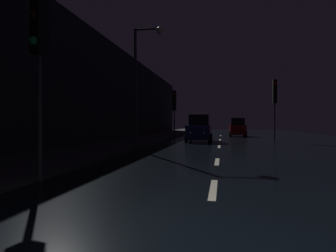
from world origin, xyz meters
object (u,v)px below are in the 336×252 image
traffic_light_far_left (174,104)px  traffic_light_far_right (275,96)px  car_approaching_headlights (199,129)px  streetlamp_overhead (144,68)px  car_distant_taillights (238,128)px  traffic_light_near_left (39,34)px

traffic_light_far_left → traffic_light_far_right: 9.27m
traffic_light_far_left → car_approaching_headlights: bearing=38.2°
traffic_light_far_right → streetlamp_overhead: size_ratio=0.74×
streetlamp_overhead → traffic_light_far_left: bearing=91.3°
car_distant_taillights → car_approaching_headlights: bearing=161.9°
streetlamp_overhead → car_approaching_headlights: bearing=73.6°
traffic_light_far_right → car_distant_taillights: bearing=-170.5°
streetlamp_overhead → car_distant_taillights: streetlamp_overhead is taller
car_approaching_headlights → streetlamp_overhead: bearing=-16.4°
traffic_light_far_left → streetlamp_overhead: bearing=8.8°
traffic_light_far_right → traffic_light_near_left: size_ratio=0.97×
traffic_light_far_left → car_approaching_headlights: size_ratio=1.08×
car_approaching_headlights → car_distant_taillights: car_approaching_headlights is taller
traffic_light_far_left → traffic_light_far_right: size_ratio=0.92×
traffic_light_far_left → car_approaching_headlights: 5.81m
traffic_light_far_left → traffic_light_near_left: traffic_light_near_left is taller
traffic_light_near_left → traffic_light_far_left: bearing=-166.2°
car_distant_taillights → traffic_light_far_left: bearing=134.2°
traffic_light_far_right → traffic_light_near_left: (-8.76, -18.86, 0.14)m
car_approaching_headlights → traffic_light_far_right: bearing=102.2°
traffic_light_near_left → car_distant_taillights: 29.01m
traffic_light_far_left → streetlamp_overhead: 12.89m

